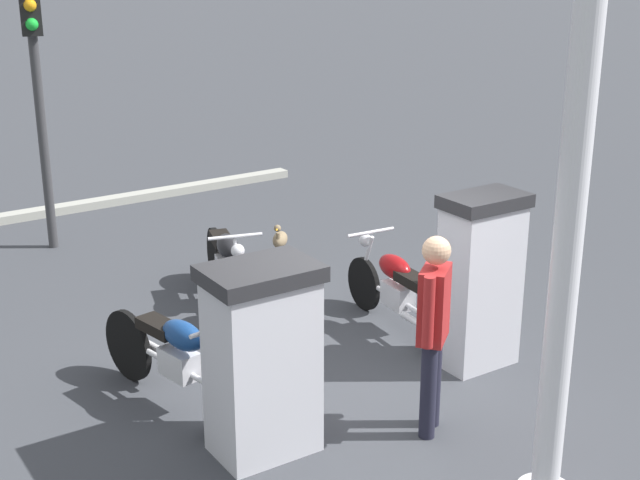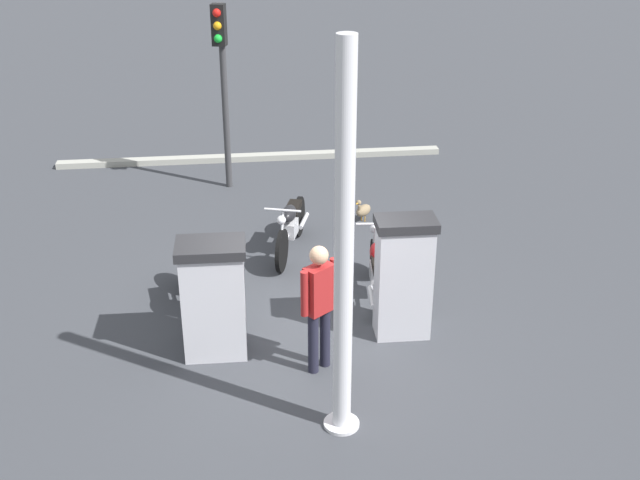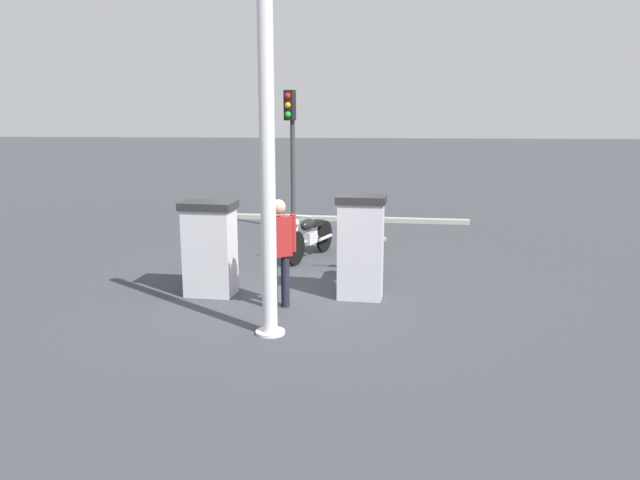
{
  "view_description": "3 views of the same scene",
  "coord_description": "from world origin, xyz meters",
  "px_view_note": "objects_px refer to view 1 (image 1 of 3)",
  "views": [
    {
      "loc": [
        -5.25,
        4.63,
        3.77
      ],
      "look_at": [
        0.83,
        -0.17,
        1.17
      ],
      "focal_mm": 49.61,
      "sensor_mm": 36.0,
      "label": 1
    },
    {
      "loc": [
        -8.89,
        1.49,
        5.66
      ],
      "look_at": [
        0.59,
        -0.28,
        1.07
      ],
      "focal_mm": 44.68,
      "sensor_mm": 36.0,
      "label": 2
    },
    {
      "loc": [
        -9.8,
        -1.38,
        2.95
      ],
      "look_at": [
        0.44,
        -0.52,
        0.8
      ],
      "focal_mm": 34.73,
      "sensor_mm": 36.0,
      "label": 3
    }
  ],
  "objects_px": {
    "motorcycle_near_pump": "(398,289)",
    "roadside_traffic_light": "(36,65)",
    "fuel_pump_near": "(480,280)",
    "motorcycle_extra": "(227,264)",
    "wandering_duck": "(280,239)",
    "motorcycle_far_pump": "(178,357)",
    "fuel_pump_far": "(262,359)",
    "canopy_support_pole": "(570,219)",
    "attendant_person": "(433,322)"
  },
  "relations": [
    {
      "from": "fuel_pump_near",
      "to": "attendant_person",
      "type": "xyz_separation_m",
      "value": [
        -0.6,
        1.22,
        0.12
      ]
    },
    {
      "from": "fuel_pump_near",
      "to": "motorcycle_near_pump",
      "type": "xyz_separation_m",
      "value": [
        0.99,
        0.08,
        -0.38
      ]
    },
    {
      "from": "motorcycle_extra",
      "to": "attendant_person",
      "type": "xyz_separation_m",
      "value": [
        -3.25,
        0.14,
        0.48
      ]
    },
    {
      "from": "fuel_pump_near",
      "to": "canopy_support_pole",
      "type": "bearing_deg",
      "value": 146.0
    },
    {
      "from": "fuel_pump_near",
      "to": "motorcycle_extra",
      "type": "bearing_deg",
      "value": 22.12
    },
    {
      "from": "motorcycle_extra",
      "to": "roadside_traffic_light",
      "type": "bearing_deg",
      "value": 14.12
    },
    {
      "from": "fuel_pump_near",
      "to": "motorcycle_far_pump",
      "type": "bearing_deg",
      "value": 69.73
    },
    {
      "from": "motorcycle_far_pump",
      "to": "canopy_support_pole",
      "type": "height_order",
      "value": "canopy_support_pole"
    },
    {
      "from": "motorcycle_far_pump",
      "to": "roadside_traffic_light",
      "type": "relative_size",
      "value": 0.62
    },
    {
      "from": "attendant_person",
      "to": "roadside_traffic_light",
      "type": "bearing_deg",
      "value": 5.62
    },
    {
      "from": "motorcycle_near_pump",
      "to": "attendant_person",
      "type": "height_order",
      "value": "attendant_person"
    },
    {
      "from": "fuel_pump_near",
      "to": "motorcycle_extra",
      "type": "distance_m",
      "value": 2.88
    },
    {
      "from": "wandering_duck",
      "to": "roadside_traffic_light",
      "type": "xyz_separation_m",
      "value": [
        2.02,
        2.18,
        2.16
      ]
    },
    {
      "from": "fuel_pump_far",
      "to": "roadside_traffic_light",
      "type": "xyz_separation_m",
      "value": [
        5.66,
        -0.6,
        1.59
      ]
    },
    {
      "from": "roadside_traffic_light",
      "to": "canopy_support_pole",
      "type": "height_order",
      "value": "canopy_support_pole"
    },
    {
      "from": "fuel_pump_far",
      "to": "attendant_person",
      "type": "height_order",
      "value": "attendant_person"
    },
    {
      "from": "motorcycle_near_pump",
      "to": "motorcycle_extra",
      "type": "distance_m",
      "value": 1.93
    },
    {
      "from": "fuel_pump_near",
      "to": "wandering_duck",
      "type": "relative_size",
      "value": 3.74
    },
    {
      "from": "fuel_pump_far",
      "to": "wandering_duck",
      "type": "xyz_separation_m",
      "value": [
        3.64,
        -2.78,
        -0.57
      ]
    },
    {
      "from": "fuel_pump_far",
      "to": "roadside_traffic_light",
      "type": "distance_m",
      "value": 5.9
    },
    {
      "from": "wandering_duck",
      "to": "roadside_traffic_light",
      "type": "distance_m",
      "value": 3.67
    },
    {
      "from": "motorcycle_near_pump",
      "to": "roadside_traffic_light",
      "type": "relative_size",
      "value": 0.57
    },
    {
      "from": "attendant_person",
      "to": "canopy_support_pole",
      "type": "distance_m",
      "value": 1.59
    },
    {
      "from": "fuel_pump_near",
      "to": "roadside_traffic_light",
      "type": "xyz_separation_m",
      "value": [
        5.66,
        1.83,
        1.53
      ]
    },
    {
      "from": "motorcycle_extra",
      "to": "canopy_support_pole",
      "type": "bearing_deg",
      "value": 178.69
    },
    {
      "from": "fuel_pump_far",
      "to": "motorcycle_extra",
      "type": "relative_size",
      "value": 0.82
    },
    {
      "from": "motorcycle_extra",
      "to": "canopy_support_pole",
      "type": "xyz_separation_m",
      "value": [
        -4.38,
        0.1,
        1.6
      ]
    },
    {
      "from": "wandering_duck",
      "to": "canopy_support_pole",
      "type": "bearing_deg",
      "value": 164.2
    },
    {
      "from": "wandering_duck",
      "to": "canopy_support_pole",
      "type": "relative_size",
      "value": 0.1
    },
    {
      "from": "motorcycle_near_pump",
      "to": "roadside_traffic_light",
      "type": "bearing_deg",
      "value": 20.52
    },
    {
      "from": "motorcycle_far_pump",
      "to": "canopy_support_pole",
      "type": "bearing_deg",
      "value": -151.83
    },
    {
      "from": "fuel_pump_far",
      "to": "motorcycle_far_pump",
      "type": "relative_size",
      "value": 0.72
    },
    {
      "from": "fuel_pump_far",
      "to": "attendant_person",
      "type": "distance_m",
      "value": 1.37
    },
    {
      "from": "wandering_duck",
      "to": "roadside_traffic_light",
      "type": "height_order",
      "value": "roadside_traffic_light"
    },
    {
      "from": "motorcycle_near_pump",
      "to": "fuel_pump_near",
      "type": "bearing_deg",
      "value": -175.15
    },
    {
      "from": "motorcycle_far_pump",
      "to": "roadside_traffic_light",
      "type": "xyz_separation_m",
      "value": [
        4.69,
        -0.79,
        1.89
      ]
    },
    {
      "from": "fuel_pump_near",
      "to": "canopy_support_pole",
      "type": "relative_size",
      "value": 0.39
    },
    {
      "from": "attendant_person",
      "to": "roadside_traffic_light",
      "type": "relative_size",
      "value": 0.48
    },
    {
      "from": "wandering_duck",
      "to": "motorcycle_near_pump",
      "type": "bearing_deg",
      "value": 170.77
    },
    {
      "from": "motorcycle_extra",
      "to": "wandering_duck",
      "type": "relative_size",
      "value": 4.23
    },
    {
      "from": "motorcycle_near_pump",
      "to": "roadside_traffic_light",
      "type": "distance_m",
      "value": 5.34
    },
    {
      "from": "motorcycle_extra",
      "to": "canopy_support_pole",
      "type": "distance_m",
      "value": 4.67
    },
    {
      "from": "motorcycle_far_pump",
      "to": "motorcycle_extra",
      "type": "relative_size",
      "value": 1.14
    },
    {
      "from": "fuel_pump_near",
      "to": "fuel_pump_far",
      "type": "relative_size",
      "value": 1.08
    },
    {
      "from": "motorcycle_far_pump",
      "to": "canopy_support_pole",
      "type": "relative_size",
      "value": 0.5
    },
    {
      "from": "motorcycle_near_pump",
      "to": "wandering_duck",
      "type": "distance_m",
      "value": 2.7
    },
    {
      "from": "motorcycle_near_pump",
      "to": "motorcycle_extra",
      "type": "bearing_deg",
      "value": 30.86
    },
    {
      "from": "motorcycle_far_pump",
      "to": "fuel_pump_far",
      "type": "bearing_deg",
      "value": -168.9
    },
    {
      "from": "motorcycle_near_pump",
      "to": "canopy_support_pole",
      "type": "bearing_deg",
      "value": 158.2
    },
    {
      "from": "wandering_duck",
      "to": "canopy_support_pole",
      "type": "distance_m",
      "value": 5.89
    }
  ]
}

